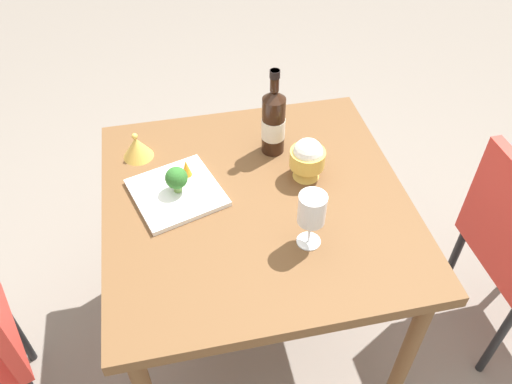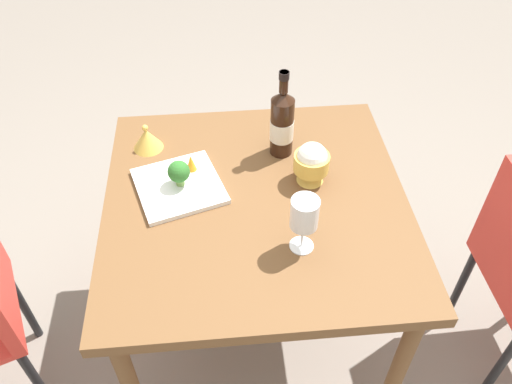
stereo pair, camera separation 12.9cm
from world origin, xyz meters
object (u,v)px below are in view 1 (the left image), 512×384
Objects in this scene: wine_bottle at (273,121)px; carrot_garnish_left at (186,168)px; broccoli_floret at (176,178)px; serving_plate at (177,193)px; rice_bowl_lid at (137,147)px; wine_glass at (312,210)px; rice_bowl at (307,158)px.

wine_bottle reaches higher than carrot_garnish_left.
broccoli_floret is 0.08m from carrot_garnish_left.
wine_bottle is 0.97× the size of serving_plate.
serving_plate is at bearing -66.46° from wine_bottle.
wine_bottle is 0.45m from rice_bowl_lid.
rice_bowl_lid reaches higher than serving_plate.
broccoli_floret is (-0.26, -0.34, -0.06)m from wine_glass.
rice_bowl reaches higher than rice_bowl_lid.
wine_glass is at bearing 52.22° from serving_plate.
wine_glass reaches higher than rice_bowl.
wine_bottle is 5.31× the size of carrot_garnish_left.
serving_plate is at bearing -127.78° from wine_glass.
wine_glass is at bearing 51.74° from broccoli_floret.
wine_bottle reaches higher than wine_glass.
wine_glass is at bearing 42.43° from carrot_garnish_left.
wine_glass is 0.45m from carrot_garnish_left.
wine_glass is 0.28m from rice_bowl.
rice_bowl is 2.48× the size of carrot_garnish_left.
wine_glass is 1.26× the size of rice_bowl.
wine_bottle is 3.03× the size of rice_bowl_lid.
carrot_garnish_left is at bearing 148.39° from serving_plate.
serving_plate is at bearing -86.42° from broccoli_floret.
rice_bowl reaches higher than broccoli_floret.
serving_plate is at bearing -31.61° from carrot_garnish_left.
broccoli_floret is (0.21, 0.11, 0.03)m from rice_bowl_lid.
serving_plate is (0.15, -0.34, -0.11)m from wine_bottle.
rice_bowl_lid is at bearing -134.14° from carrot_garnish_left.
wine_glass reaches higher than carrot_garnish_left.
rice_bowl_lid is (-0.47, -0.45, -0.09)m from wine_glass.
serving_plate is (-0.00, -0.41, -0.07)m from rice_bowl.
rice_bowl is at bearing 165.67° from wine_glass.
wine_bottle is at bearing 105.36° from carrot_garnish_left.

